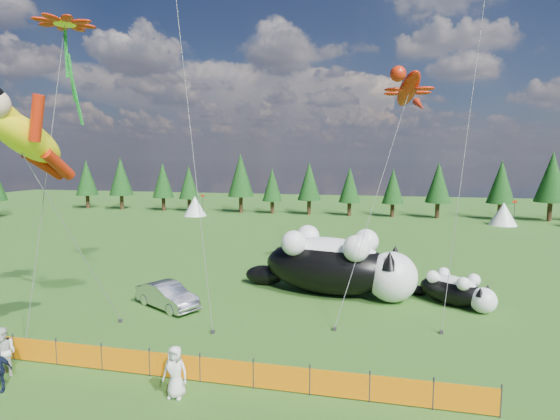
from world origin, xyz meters
TOP-DOWN VIEW (x-y plane):
  - ground at (0.00, 0.00)m, footprint 160.00×160.00m
  - safety_fence at (0.00, -3.00)m, footprint 22.06×0.06m
  - tree_line at (0.00, 45.00)m, footprint 90.00×4.00m
  - festival_tents at (11.00, 40.00)m, footprint 50.00×3.20m
  - cat_large at (4.79, 8.46)m, footprint 10.60×5.31m
  - cat_small at (11.41, 7.87)m, footprint 4.32×3.75m
  - car at (-3.89, 4.04)m, footprint 4.29×3.20m
  - spectator_a at (-6.60, -4.04)m, footprint 0.65×0.53m
  - spectator_b at (-6.24, -4.21)m, footprint 0.96×0.64m
  - spectator_e at (0.59, -4.12)m, footprint 0.88×0.58m
  - superhero_kite at (-5.99, -2.74)m, footprint 4.12×6.61m
  - gecko_kite at (8.90, 13.79)m, footprint 5.78×14.49m
  - flower_kite at (-6.96, 1.00)m, footprint 3.43×4.24m
  - diamond_kite_a at (-3.69, 5.68)m, footprint 4.29×5.20m

SIDE VIEW (x-z plane):
  - ground at x=0.00m, z-range 0.00..0.00m
  - safety_fence at x=0.00m, z-range -0.05..1.05m
  - car at x=-3.89m, z-range 0.00..1.35m
  - spectator_a at x=-6.60m, z-range 0.00..1.56m
  - cat_small at x=11.41m, z-range -0.05..1.79m
  - spectator_e at x=0.59m, z-range 0.00..1.79m
  - spectator_b at x=-6.24m, z-range 0.00..1.86m
  - festival_tents at x=11.00m, z-range 0.00..2.80m
  - cat_large at x=4.79m, z-range -0.10..3.76m
  - tree_line at x=0.00m, z-range 0.00..8.00m
  - superhero_kite at x=-5.99m, z-range 3.21..14.47m
  - gecko_kite at x=8.90m, z-range 4.11..21.09m
  - flower_kite at x=-6.96m, z-range 6.80..21.14m
  - diamond_kite_a at x=-3.69m, z-range 7.05..25.92m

